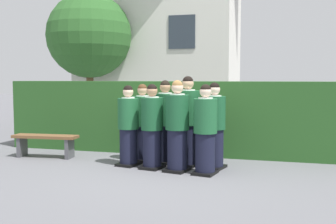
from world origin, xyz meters
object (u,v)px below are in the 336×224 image
student_front_row_0 (128,128)px  student_rear_row_1 (165,124)px  student_front_row_3 (205,132)px  student_rear_row_0 (143,124)px  wooden_bench (45,141)px  student_front_row_2 (177,128)px  student_front_row_1 (152,128)px  student_rear_row_3 (214,128)px  student_rear_row_2 (188,123)px

student_front_row_0 → student_rear_row_1: 0.75m
student_front_row_3 → student_rear_row_0: 1.67m
student_rear_row_1 → wooden_bench: (-2.62, -0.17, -0.44)m
student_front_row_2 → student_front_row_3: size_ratio=1.04×
student_front_row_0 → student_front_row_1: bearing=-13.1°
student_front_row_3 → wooden_bench: bearing=170.8°
student_front_row_0 → student_rear_row_3: student_rear_row_3 is taller
student_front_row_0 → student_front_row_1: student_front_row_1 is taller
student_front_row_1 → wooden_bench: size_ratio=1.11×
student_rear_row_0 → student_rear_row_2: (1.00, -0.22, 0.08)m
student_front_row_3 → student_rear_row_2: size_ratio=0.92×
student_front_row_3 → student_front_row_1: bearing=169.8°
student_front_row_3 → student_rear_row_0: bearing=150.7°
student_front_row_2 → wooden_bench: size_ratio=1.16×
student_rear_row_3 → wooden_bench: size_ratio=1.13×
student_front_row_1 → student_front_row_3: size_ratio=1.00×
student_rear_row_1 → student_front_row_2: bearing=-57.4°
student_rear_row_0 → student_rear_row_1: size_ratio=0.95×
student_rear_row_0 → student_front_row_1: bearing=-56.7°
wooden_bench → student_front_row_0: bearing=-7.7°
student_front_row_0 → student_rear_row_3: bearing=6.7°
student_rear_row_2 → wooden_bench: 3.15m
student_front_row_1 → student_front_row_2: student_front_row_2 is taller
student_front_row_1 → student_front_row_3: 1.06m
student_rear_row_1 → student_rear_row_3: student_rear_row_1 is taller
student_front_row_2 → student_rear_row_3: 0.73m
student_rear_row_2 → student_front_row_0: bearing=-165.7°
student_front_row_2 → student_front_row_1: bearing=168.9°
student_front_row_2 → student_rear_row_0: student_front_row_2 is taller
student_rear_row_1 → student_rear_row_3: 1.05m
student_front_row_1 → student_front_row_3: student_front_row_3 is taller
student_front_row_2 → student_rear_row_0: bearing=141.7°
student_rear_row_1 → student_rear_row_2: bearing=-17.3°
student_front_row_1 → student_rear_row_3: 1.16m
student_front_row_1 → student_rear_row_2: bearing=34.7°
wooden_bench → student_rear_row_3: bearing=-1.3°
student_rear_row_3 → wooden_bench: 3.67m
student_front_row_3 → student_front_row_2: bearing=170.6°
student_front_row_0 → student_rear_row_0: 0.52m
student_rear_row_1 → student_rear_row_2: student_rear_row_2 is taller
student_front_row_1 → student_front_row_2: size_ratio=0.96×
student_front_row_1 → student_front_row_2: 0.52m
student_front_row_0 → student_rear_row_1: student_rear_row_1 is taller
student_front_row_1 → student_rear_row_2: size_ratio=0.92×
student_front_row_2 → student_rear_row_1: (-0.42, 0.66, -0.00)m
student_front_row_0 → student_front_row_1: size_ratio=0.98×
student_front_row_0 → student_rear_row_0: (0.11, 0.51, 0.01)m
student_front_row_1 → student_rear_row_2: 0.72m
student_rear_row_1 → student_rear_row_3: (1.02, -0.25, -0.02)m
student_front_row_1 → student_rear_row_3: bearing=15.7°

